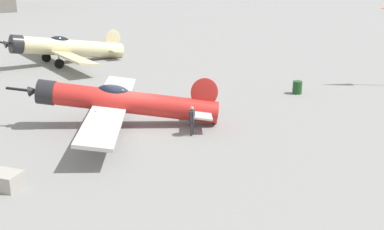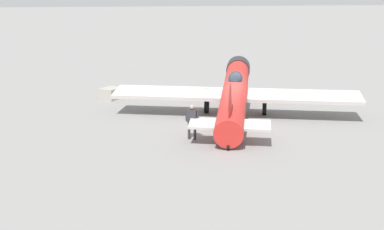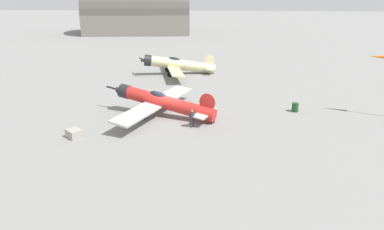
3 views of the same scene
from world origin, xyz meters
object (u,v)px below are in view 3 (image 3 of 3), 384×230
object	(u,v)px
airplane_mid_apron	(177,65)
fuel_drum	(295,107)
ground_crew_mechanic	(192,117)
airplane_foreground	(162,102)
windsock_mast	(384,59)
equipment_crate	(74,134)

from	to	relation	value
airplane_mid_apron	fuel_drum	xyz separation A→B (m)	(15.93, 13.29, -0.94)
airplane_mid_apron	ground_crew_mechanic	bearing A→B (deg)	86.49
airplane_foreground	airplane_mid_apron	xyz separation A→B (m)	(-18.11, -0.63, 0.02)
airplane_mid_apron	airplane_foreground	bearing A→B (deg)	78.61
airplane_foreground	windsock_mast	world-z (taller)	windsock_mast
ground_crew_mechanic	equipment_crate	size ratio (longest dim) A/B	1.00
airplane_foreground	fuel_drum	bearing A→B (deg)	-150.78
equipment_crate	fuel_drum	xyz separation A→B (m)	(-8.03, 18.85, 0.10)
ground_crew_mechanic	windsock_mast	world-z (taller)	windsock_mast
airplane_foreground	fuel_drum	distance (m)	12.89
airplane_foreground	ground_crew_mechanic	xyz separation A→B (m)	(2.82, 3.01, -0.41)
airplane_mid_apron	windsock_mast	size ratio (longest dim) A/B	2.33
airplane_foreground	ground_crew_mechanic	world-z (taller)	airplane_foreground
windsock_mast	ground_crew_mechanic	bearing A→B (deg)	-75.27
ground_crew_mechanic	equipment_crate	distance (m)	9.70
airplane_mid_apron	windsock_mast	world-z (taller)	windsock_mast
equipment_crate	windsock_mast	size ratio (longest dim) A/B	0.27
airplane_mid_apron	ground_crew_mechanic	world-z (taller)	airplane_mid_apron
equipment_crate	fuel_drum	world-z (taller)	fuel_drum
fuel_drum	windsock_mast	world-z (taller)	windsock_mast
equipment_crate	airplane_foreground	bearing A→B (deg)	133.40
fuel_drum	windsock_mast	distance (m)	8.79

